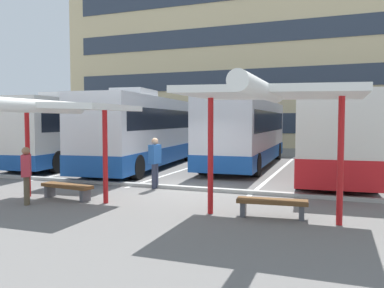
{
  "coord_description": "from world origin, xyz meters",
  "views": [
    {
      "loc": [
        4.72,
        -12.07,
        2.34
      ],
      "look_at": [
        -0.6,
        2.11,
        1.43
      ],
      "focal_mm": 36.35,
      "sensor_mm": 36.0,
      "label": 1
    }
  ],
  "objects": [
    {
      "name": "bench_1",
      "position": [
        -2.82,
        -2.62,
        0.34
      ],
      "size": [
        1.79,
        0.65,
        0.45
      ],
      "color": "brown",
      "rests_on": "ground"
    },
    {
      "name": "coach_bus_2",
      "position": [
        0.27,
        7.87,
        1.73
      ],
      "size": [
        2.89,
        11.05,
        3.71
      ],
      "color": "silver",
      "rests_on": "ground"
    },
    {
      "name": "waiting_shelter_1",
      "position": [
        -2.82,
        -2.95,
        2.69
      ],
      "size": [
        3.79,
        4.37,
        2.91
      ],
      "color": "red",
      "rests_on": "ground"
    },
    {
      "name": "coach_bus_0",
      "position": [
        -8.57,
        5.78,
        1.77
      ],
      "size": [
        3.7,
        11.37,
        3.75
      ],
      "color": "silver",
      "rests_on": "ground"
    },
    {
      "name": "lane_stripe_4",
      "position": [
        6.52,
        6.72,
        0.0
      ],
      "size": [
        0.16,
        14.0,
        0.01
      ],
      "primitive_type": "cube",
      "color": "white",
      "rests_on": "ground"
    },
    {
      "name": "lane_stripe_1",
      "position": [
        -6.52,
        6.72,
        0.0
      ],
      "size": [
        0.16,
        14.0,
        0.01
      ],
      "primitive_type": "cube",
      "color": "white",
      "rests_on": "ground"
    },
    {
      "name": "waiting_passenger_2",
      "position": [
        -1.15,
        -0.06,
        1.03
      ],
      "size": [
        0.27,
        0.53,
        1.76
      ],
      "color": "#33384C",
      "rests_on": "ground"
    },
    {
      "name": "waiting_shelter_2",
      "position": [
        3.27,
        -3.12,
        2.92
      ],
      "size": [
        4.05,
        4.96,
        3.14
      ],
      "color": "red",
      "rests_on": "ground"
    },
    {
      "name": "coach_bus_3",
      "position": [
        4.5,
        5.22,
        1.68
      ],
      "size": [
        3.08,
        10.5,
        3.66
      ],
      "color": "silver",
      "rests_on": "ground"
    },
    {
      "name": "platform_kerb",
      "position": [
        0.0,
        0.11,
        0.06
      ],
      "size": [
        44.0,
        0.24,
        0.12
      ],
      "primitive_type": "cube",
      "color": "#ADADA8",
      "rests_on": "ground"
    },
    {
      "name": "coach_bus_1",
      "position": [
        -4.24,
        5.23,
        1.76
      ],
      "size": [
        3.61,
        11.13,
        3.79
      ],
      "color": "silver",
      "rests_on": "ground"
    },
    {
      "name": "ground_plane",
      "position": [
        0.0,
        0.0,
        0.0
      ],
      "size": [
        160.0,
        160.0,
        0.0
      ],
      "primitive_type": "plane",
      "color": "slate"
    },
    {
      "name": "bench_2",
      "position": [
        3.27,
        -2.72,
        0.34
      ],
      "size": [
        1.71,
        0.58,
        0.45
      ],
      "color": "brown",
      "rests_on": "ground"
    },
    {
      "name": "lane_stripe_0",
      "position": [
        -10.87,
        6.72,
        0.0
      ],
      "size": [
        0.16,
        14.0,
        0.01
      ],
      "primitive_type": "cube",
      "color": "white",
      "rests_on": "ground"
    },
    {
      "name": "waiting_passenger_3",
      "position": [
        -3.38,
        -3.64,
        0.93
      ],
      "size": [
        0.46,
        0.5,
        1.61
      ],
      "color": "brown",
      "rests_on": "ground"
    },
    {
      "name": "lane_stripe_3",
      "position": [
        2.17,
        6.72,
        0.0
      ],
      "size": [
        0.16,
        14.0,
        0.01
      ],
      "primitive_type": "cube",
      "color": "white",
      "rests_on": "ground"
    },
    {
      "name": "lane_stripe_2",
      "position": [
        -2.17,
        6.72,
        0.0
      ],
      "size": [
        0.16,
        14.0,
        0.01
      ],
      "primitive_type": "cube",
      "color": "white",
      "rests_on": "ground"
    },
    {
      "name": "terminal_building",
      "position": [
        0.03,
        29.21,
        7.79
      ],
      "size": [
        43.03,
        15.07,
        18.33
      ],
      "color": "#D1BC8C",
      "rests_on": "ground"
    }
  ]
}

